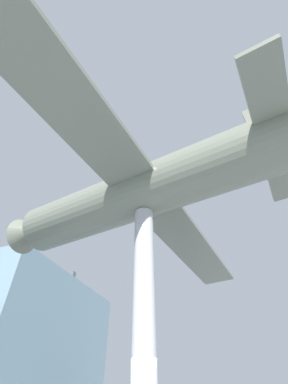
# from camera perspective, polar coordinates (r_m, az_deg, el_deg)

# --- Properties ---
(support_pylon_central) EXTENTS (0.62, 0.62, 6.76)m
(support_pylon_central) POSITION_cam_1_polar(r_m,az_deg,el_deg) (7.40, 0.00, -26.29)
(support_pylon_central) COLOR #B7B7BC
(support_pylon_central) RESTS_ON ground_plane
(suspended_airplane) EXTENTS (19.07, 12.31, 3.01)m
(suspended_airplane) POSITION_cam_1_polar(r_m,az_deg,el_deg) (9.57, -1.28, -0.41)
(suspended_airplane) COLOR slate
(suspended_airplane) RESTS_ON support_pylon_central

